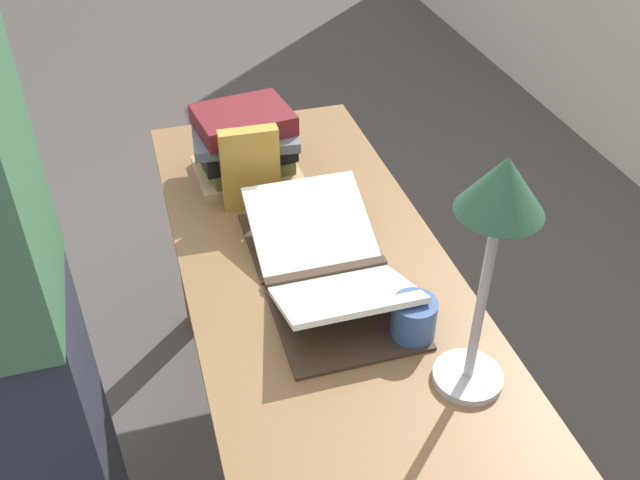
% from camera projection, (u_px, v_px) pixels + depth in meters
% --- Properties ---
extents(ground_plane, '(12.00, 12.00, 0.00)m').
position_uv_depth(ground_plane, '(314.00, 454.00, 2.08)').
color(ground_plane, '#47423D').
extents(reading_desk, '(1.40, 0.59, 0.75)m').
position_uv_depth(reading_desk, '(313.00, 293.00, 1.70)').
color(reading_desk, brown).
rests_on(reading_desk, ground_plane).
extents(open_book, '(0.55, 0.29, 0.11)m').
position_uv_depth(open_book, '(326.00, 265.00, 1.55)').
color(open_book, '#38281E').
rests_on(open_book, reading_desk).
extents(book_stack_tall, '(0.23, 0.28, 0.19)m').
position_uv_depth(book_stack_tall, '(245.00, 144.00, 1.84)').
color(book_stack_tall, tan).
rests_on(book_stack_tall, reading_desk).
extents(book_standing_upright, '(0.04, 0.14, 0.21)m').
position_uv_depth(book_standing_upright, '(250.00, 169.00, 1.73)').
color(book_standing_upright, '#BC8933').
rests_on(book_standing_upright, reading_desk).
extents(reading_lamp, '(0.14, 0.14, 0.48)m').
position_uv_depth(reading_lamp, '(497.00, 219.00, 1.11)').
color(reading_lamp, '#ADADB2').
rests_on(reading_lamp, reading_desk).
extents(coffee_mug, '(0.09, 0.11, 0.09)m').
position_uv_depth(coffee_mug, '(414.00, 319.00, 1.40)').
color(coffee_mug, '#335184').
rests_on(coffee_mug, reading_desk).
extents(person_reader, '(0.36, 0.21, 1.79)m').
position_uv_depth(person_reader, '(6.00, 295.00, 1.31)').
color(person_reader, '#2D3342').
rests_on(person_reader, ground_plane).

